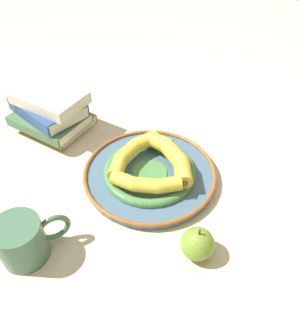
# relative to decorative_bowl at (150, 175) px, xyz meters

# --- Properties ---
(ground_plane) EXTENTS (2.80, 2.80, 0.00)m
(ground_plane) POSITION_rel_decorative_bowl_xyz_m (0.00, -0.01, -0.01)
(ground_plane) COLOR beige
(decorative_bowl) EXTENTS (0.32, 0.32, 0.03)m
(decorative_bowl) POSITION_rel_decorative_bowl_xyz_m (0.00, 0.00, 0.00)
(decorative_bowl) COLOR slate
(decorative_bowl) RESTS_ON ground_plane
(banana_a) EXTENTS (0.05, 0.18, 0.03)m
(banana_a) POSITION_rel_decorative_bowl_xyz_m (-0.06, 0.00, 0.03)
(banana_a) COLOR yellow
(banana_a) RESTS_ON decorative_bowl
(banana_b) EXTENTS (0.18, 0.14, 0.04)m
(banana_b) POSITION_rel_decorative_bowl_xyz_m (0.03, -0.05, 0.04)
(banana_b) COLOR yellow
(banana_b) RESTS_ON decorative_bowl
(banana_c) EXTENTS (0.18, 0.11, 0.03)m
(banana_c) POSITION_rel_decorative_bowl_xyz_m (0.03, 0.05, 0.03)
(banana_c) COLOR yellow
(banana_c) RESTS_ON decorative_bowl
(book_stack) EXTENTS (0.22, 0.24, 0.12)m
(book_stack) POSITION_rel_decorative_bowl_xyz_m (0.15, 0.30, 0.04)
(book_stack) COLOR #B28933
(book_stack) RESTS_ON ground_plane
(coffee_mug) EXTENTS (0.11, 0.12, 0.09)m
(coffee_mug) POSITION_rel_decorative_bowl_xyz_m (-0.24, 0.20, 0.03)
(coffee_mug) COLOR #477056
(coffee_mug) RESTS_ON ground_plane
(apple) EXTENTS (0.07, 0.07, 0.08)m
(apple) POSITION_rel_decorative_bowl_xyz_m (-0.18, -0.12, 0.02)
(apple) COLOR olive
(apple) RESTS_ON ground_plane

